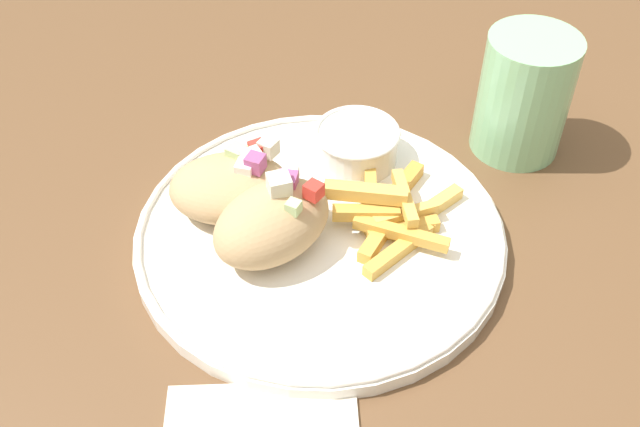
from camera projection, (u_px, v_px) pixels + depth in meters
name	position (u px, v px, depth m)	size (l,w,h in m)	color
table	(363.00, 294.00, 0.70)	(1.31, 1.31, 0.72)	brown
plate	(320.00, 233.00, 0.65)	(0.32, 0.32, 0.02)	white
pita_sandwich_near	(273.00, 221.00, 0.61)	(0.13, 0.13, 0.07)	tan
pita_sandwich_far	(231.00, 186.00, 0.65)	(0.11, 0.08, 0.06)	tan
fries_pile	(393.00, 214.00, 0.64)	(0.13, 0.13, 0.04)	gold
sauce_ramekin	(356.00, 143.00, 0.70)	(0.08, 0.08, 0.03)	white
water_glass	(523.00, 100.00, 0.71)	(0.09, 0.09, 0.12)	#8CCC93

